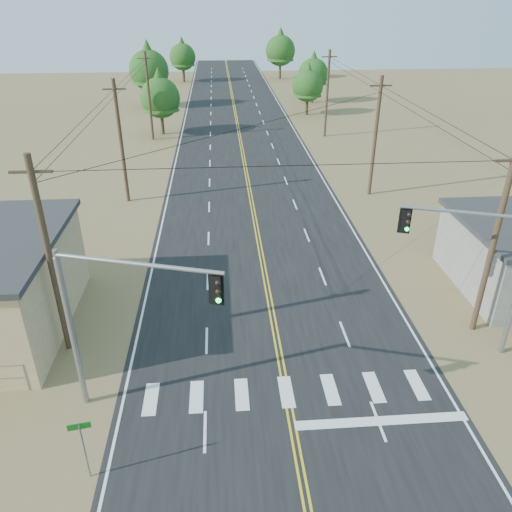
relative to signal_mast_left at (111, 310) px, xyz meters
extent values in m
cube|color=black|center=(6.95, 22.47, -5.08)|extent=(15.00, 200.00, 0.02)
cylinder|color=gray|center=(-4.55, 1.47, -4.34)|extent=(0.06, 0.06, 1.50)
cylinder|color=#4C3826|center=(-3.55, 4.47, -0.09)|extent=(0.30, 0.30, 10.00)
cube|color=#4C3826|center=(-3.55, 4.47, 4.11)|extent=(1.80, 0.12, 0.12)
cylinder|color=#4C3826|center=(-3.55, 24.47, -0.09)|extent=(0.30, 0.30, 10.00)
cube|color=#4C3826|center=(-3.55, 24.47, 4.11)|extent=(1.80, 0.12, 0.12)
cylinder|color=#4C3826|center=(-3.55, 44.47, -0.09)|extent=(0.30, 0.30, 10.00)
cube|color=#4C3826|center=(-3.55, 44.47, 4.11)|extent=(1.80, 0.12, 0.12)
cylinder|color=#4C3826|center=(17.45, 4.47, -0.09)|extent=(0.30, 0.30, 10.00)
cylinder|color=#4C3826|center=(17.45, 24.47, -0.09)|extent=(0.30, 0.30, 10.00)
cube|color=#4C3826|center=(17.45, 24.47, 4.11)|extent=(1.80, 0.12, 0.12)
cylinder|color=#4C3826|center=(17.45, 44.47, -0.09)|extent=(0.30, 0.30, 10.00)
cube|color=#4C3826|center=(17.45, 44.47, 4.11)|extent=(1.80, 0.12, 0.12)
cylinder|color=gray|center=(-1.83, 0.56, -1.50)|extent=(0.25, 0.25, 7.17)
cylinder|color=gray|center=(-1.83, 0.56, 2.08)|extent=(0.18, 0.18, 0.61)
cylinder|color=gray|center=(1.27, -0.38, 2.18)|extent=(6.25, 2.04, 0.16)
cube|color=black|center=(4.07, -1.23, 1.52)|extent=(0.43, 0.40, 1.13)
sphere|color=black|center=(4.13, -1.41, 1.88)|extent=(0.20, 0.20, 0.20)
sphere|color=black|center=(4.13, -1.41, 1.52)|extent=(0.20, 0.20, 0.20)
sphere|color=#0CE533|center=(4.13, -1.41, 1.16)|extent=(0.20, 0.20, 0.20)
cylinder|color=gray|center=(15.22, 3.39, 2.12)|extent=(5.51, 1.99, 0.16)
cube|color=black|center=(12.78, 4.21, 1.46)|extent=(0.43, 0.40, 1.12)
sphere|color=black|center=(12.84, 4.04, 1.81)|extent=(0.20, 0.20, 0.20)
sphere|color=black|center=(12.84, 4.04, 1.46)|extent=(0.20, 0.20, 0.20)
sphere|color=#0CE533|center=(12.84, 4.04, 1.10)|extent=(0.20, 0.20, 0.20)
cylinder|color=gray|center=(-0.85, -3.32, -3.76)|extent=(0.06, 0.06, 2.65)
cube|color=#0E6316|center=(-0.85, -3.32, -2.54)|extent=(0.79, 0.16, 0.27)
cylinder|color=#3F2D1E|center=(-2.56, 47.03, -3.64)|extent=(0.40, 0.40, 2.89)
cone|color=#264F16|center=(-2.56, 47.03, 0.36)|extent=(4.49, 4.49, 5.13)
sphere|color=#264F16|center=(-2.56, 47.03, -0.68)|extent=(4.81, 4.81, 4.81)
cylinder|color=#3F2D1E|center=(-5.70, 63.89, -3.32)|extent=(0.46, 0.46, 3.53)
cone|color=#264F16|center=(-5.70, 63.89, 1.58)|extent=(5.49, 5.49, 6.27)
sphere|color=#264F16|center=(-5.70, 63.89, 0.30)|extent=(5.88, 5.88, 5.88)
cylinder|color=#3F2D1E|center=(-2.05, 88.09, -3.58)|extent=(0.48, 0.48, 3.02)
cone|color=#264F16|center=(-2.05, 88.09, 0.61)|extent=(4.69, 4.69, 5.36)
sphere|color=#264F16|center=(-2.05, 88.09, -0.48)|extent=(5.03, 5.03, 5.03)
cylinder|color=#3F2D1E|center=(17.25, 56.78, -3.78)|extent=(0.43, 0.43, 2.61)
cone|color=#264F16|center=(17.25, 56.78, -0.15)|extent=(4.07, 4.07, 4.65)
sphere|color=#264F16|center=(17.25, 56.78, -1.09)|extent=(4.36, 4.36, 4.36)
cylinder|color=#3F2D1E|center=(19.59, 65.64, -3.66)|extent=(0.45, 0.45, 2.85)
cone|color=#264F16|center=(19.59, 65.64, 0.29)|extent=(4.43, 4.43, 5.06)
sphere|color=#264F16|center=(19.59, 65.64, -0.74)|extent=(4.75, 4.75, 4.75)
cylinder|color=#3F2D1E|center=(17.33, 90.33, -3.32)|extent=(0.44, 0.44, 3.53)
cone|color=#264F16|center=(17.33, 90.33, 1.59)|extent=(5.50, 5.50, 6.28)
sphere|color=#264F16|center=(17.33, 90.33, 0.31)|extent=(5.89, 5.89, 5.89)
camera|label=1|loc=(4.32, -16.22, 10.77)|focal=35.00mm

